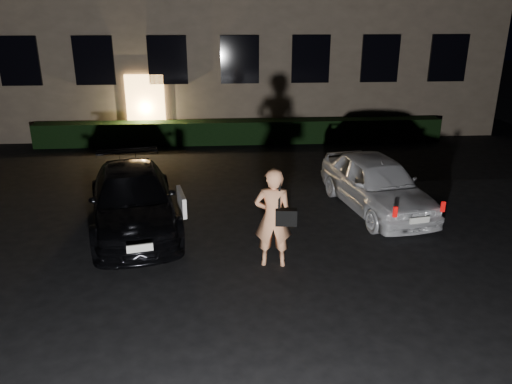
{
  "coord_description": "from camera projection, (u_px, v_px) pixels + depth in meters",
  "views": [
    {
      "loc": [
        -0.75,
        -7.69,
        4.77
      ],
      "look_at": [
        -0.05,
        2.0,
        1.18
      ],
      "focal_mm": 35.0,
      "sensor_mm": 36.0,
      "label": 1
    }
  ],
  "objects": [
    {
      "name": "sedan",
      "position": [
        133.0,
        199.0,
        11.37
      ],
      "size": [
        2.76,
        4.87,
        1.33
      ],
      "rotation": [
        0.0,
        0.0,
        0.21
      ],
      "color": "black",
      "rests_on": "ground"
    },
    {
      "name": "ground",
      "position": [
        267.0,
        292.0,
        8.9
      ],
      "size": [
        80.0,
        80.0,
        0.0
      ],
      "primitive_type": "plane",
      "color": "black",
      "rests_on": "ground"
    },
    {
      "name": "hedge",
      "position": [
        241.0,
        132.0,
        18.57
      ],
      "size": [
        15.0,
        0.7,
        0.85
      ],
      "primitive_type": "cube",
      "color": "black",
      "rests_on": "ground"
    },
    {
      "name": "hatch",
      "position": [
        376.0,
        183.0,
        12.36
      ],
      "size": [
        2.34,
        4.26,
        1.37
      ],
      "rotation": [
        0.0,
        0.0,
        0.19
      ],
      "color": "silver",
      "rests_on": "ground"
    },
    {
      "name": "man",
      "position": [
        273.0,
        218.0,
        9.53
      ],
      "size": [
        0.83,
        0.55,
        2.0
      ],
      "rotation": [
        0.0,
        0.0,
        3.04
      ],
      "color": "tan",
      "rests_on": "ground"
    }
  ]
}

